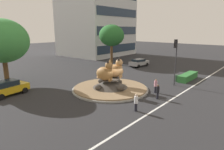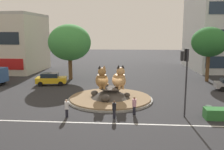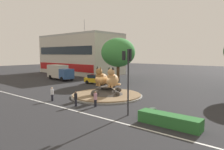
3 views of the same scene
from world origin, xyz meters
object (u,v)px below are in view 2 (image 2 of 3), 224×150
at_px(traffic_light_mast, 186,68).
at_px(sedan_on_far_lane, 51,79).
at_px(cat_statue_calico, 119,79).
at_px(second_tree_near_tower, 209,42).
at_px(cat_statue_tabby, 102,79).
at_px(pedestrian_black_shirt, 114,109).
at_px(broadleaf_tree_behind_island, 70,43).
at_px(pedestrian_white_shirt, 67,108).
at_px(pedestrian_pink_shirt, 134,105).
at_px(litter_bin, 208,110).

bearing_deg(traffic_light_mast, sedan_on_far_lane, 43.81).
height_order(cat_statue_calico, second_tree_near_tower, second_tree_near_tower).
xyz_separation_m(cat_statue_calico, sedan_on_far_lane, (-9.84, 7.26, -1.43)).
bearing_deg(cat_statue_tabby, pedestrian_black_shirt, 7.84).
xyz_separation_m(cat_statue_tabby, cat_statue_calico, (1.86, 0.06, 0.02)).
distance_m(cat_statue_tabby, broadleaf_tree_behind_island, 13.80).
bearing_deg(second_tree_near_tower, cat_statue_calico, -137.39).
bearing_deg(sedan_on_far_lane, broadleaf_tree_behind_island, 61.01).
height_order(cat_statue_tabby, pedestrian_black_shirt, cat_statue_tabby).
bearing_deg(traffic_light_mast, pedestrian_white_shirt, 87.22).
xyz_separation_m(second_tree_near_tower, pedestrian_black_shirt, (-12.69, -17.40, -4.99)).
height_order(second_tree_near_tower, sedan_on_far_lane, second_tree_near_tower).
distance_m(second_tree_near_tower, pedestrian_black_shirt, 22.10).
distance_m(pedestrian_white_shirt, pedestrian_black_shirt, 4.08).
distance_m(cat_statue_calico, traffic_light_mast, 7.88).
height_order(broadleaf_tree_behind_island, sedan_on_far_lane, broadleaf_tree_behind_island).
relative_size(traffic_light_mast, pedestrian_white_shirt, 3.66).
xyz_separation_m(cat_statue_tabby, traffic_light_mast, (7.66, -4.89, 2.00)).
bearing_deg(broadleaf_tree_behind_island, pedestrian_black_shirt, -65.48).
bearing_deg(cat_statue_calico, pedestrian_pink_shirt, -1.33).
distance_m(cat_statue_calico, litter_bin, 9.38).
bearing_deg(pedestrian_pink_shirt, cat_statue_calico, -72.22).
bearing_deg(broadleaf_tree_behind_island, cat_statue_tabby, -61.83).
xyz_separation_m(pedestrian_pink_shirt, pedestrian_white_shirt, (-5.79, -1.22, -0.00)).
xyz_separation_m(cat_statue_tabby, pedestrian_black_shirt, (1.71, -5.80, -1.45)).
bearing_deg(second_tree_near_tower, pedestrian_black_shirt, -126.10).
relative_size(cat_statue_calico, pedestrian_pink_shirt, 1.74).
bearing_deg(litter_bin, pedestrian_black_shirt, -170.25).
distance_m(sedan_on_far_lane, litter_bin, 21.39).
distance_m(broadleaf_tree_behind_island, pedestrian_black_shirt, 19.94).
bearing_deg(litter_bin, pedestrian_white_shirt, -173.24).
height_order(broadleaf_tree_behind_island, pedestrian_white_shirt, broadleaf_tree_behind_island).
relative_size(broadleaf_tree_behind_island, second_tree_near_tower, 1.06).
xyz_separation_m(cat_statue_calico, traffic_light_mast, (5.80, -4.95, 1.98)).
distance_m(pedestrian_pink_shirt, pedestrian_white_shirt, 5.91).
bearing_deg(cat_statue_calico, broadleaf_tree_behind_island, -164.86).
height_order(pedestrian_white_shirt, litter_bin, pedestrian_white_shirt).
distance_m(broadleaf_tree_behind_island, pedestrian_white_shirt, 18.71).
relative_size(traffic_light_mast, litter_bin, 6.54).
height_order(pedestrian_pink_shirt, sedan_on_far_lane, sedan_on_far_lane).
bearing_deg(litter_bin, sedan_on_far_lane, 146.80).
xyz_separation_m(pedestrian_black_shirt, litter_bin, (8.20, 1.41, -0.38)).
relative_size(traffic_light_mast, broadleaf_tree_behind_island, 0.70).
bearing_deg(pedestrian_white_shirt, second_tree_near_tower, -24.57).
bearing_deg(pedestrian_white_shirt, pedestrian_pink_shirt, -58.79).
height_order(cat_statue_calico, pedestrian_black_shirt, cat_statue_calico).
relative_size(pedestrian_white_shirt, sedan_on_far_lane, 0.37).
relative_size(cat_statue_tabby, litter_bin, 2.91).
distance_m(pedestrian_pink_shirt, pedestrian_black_shirt, 2.07).
distance_m(cat_statue_tabby, pedestrian_white_shirt, 6.47).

